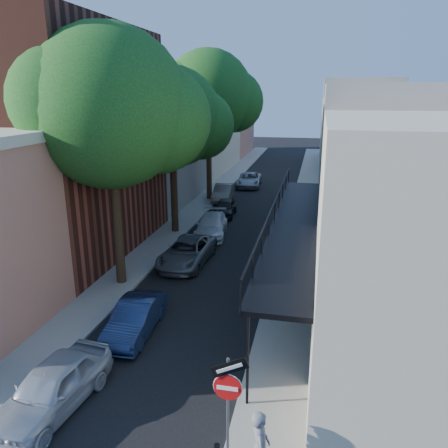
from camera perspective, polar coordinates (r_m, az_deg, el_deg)
The scene contains 17 objects.
road_surface at distance 38.66m, azimuth 4.65°, elevation 3.93°, with size 6.00×64.00×0.01m, color black.
sidewalk_left at distance 39.36m, azimuth -1.14°, elevation 4.30°, with size 2.00×64.00×0.12m, color gray.
sidewalk_right at distance 38.36m, azimuth 10.59°, elevation 3.68°, with size 2.00×64.00×0.12m, color gray.
buildings_left at distance 38.98m, azimuth -9.37°, elevation 11.23°, with size 10.10×59.10×12.00m.
buildings_right at distance 37.32m, azimuth 18.71°, elevation 9.53°, with size 9.80×55.00×10.00m.
sign_post at distance 10.79m, azimuth 0.52°, elevation -21.03°, with size 0.89×0.17×2.99m.
oak_near at distance 19.47m, azimuth -13.26°, elevation 14.16°, with size 7.48×6.80×11.42m.
oak_mid at distance 26.95m, azimuth -5.91°, elevation 13.41°, with size 6.60×6.00×10.20m.
oak_far at distance 35.60m, azimuth -1.22°, elevation 16.27°, with size 7.70×7.00×11.90m.
parked_car_a at distance 13.97m, azimuth -21.50°, elevation -19.23°, with size 1.66×4.12×1.40m, color #A3AAB5.
parked_car_b at distance 16.85m, azimuth -11.53°, elevation -11.96°, with size 1.33×3.82×1.26m, color #162447.
parked_car_c at distance 22.86m, azimuth -4.83°, elevation -3.66°, with size 2.16×4.69×1.30m, color #5B5E63.
parked_car_d at distance 27.28m, azimuth -1.65°, elevation -0.18°, with size 1.81×4.45×1.29m, color silver.
parked_car_e at distance 31.56m, azimuth 0.10°, elevation 2.14°, with size 1.44×3.57×1.22m, color black.
parked_car_f at distance 35.98m, azimuth -0.11°, elevation 4.10°, with size 1.42×4.07×1.34m, color #696559.
parked_car_g at distance 41.61m, azimuth 3.30°, elevation 5.80°, with size 2.15×4.66×1.29m, color #9297A4.
pedestrian at distance 10.99m, azimuth 4.72°, elevation -27.07°, with size 0.68×0.45×1.86m, color slate.
Camera 1 is at (4.86, -7.36, 8.68)m, focal length 35.00 mm.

